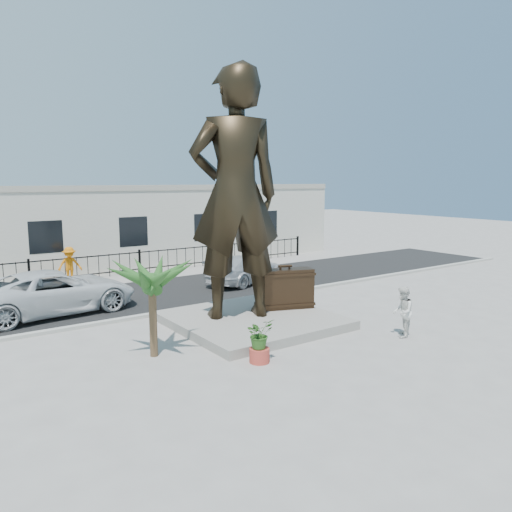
# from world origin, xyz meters

# --- Properties ---
(ground) EXTENTS (100.00, 100.00, 0.00)m
(ground) POSITION_xyz_m (0.00, 0.00, 0.00)
(ground) COLOR #9E9991
(ground) RESTS_ON ground
(street) EXTENTS (40.00, 7.00, 0.01)m
(street) POSITION_xyz_m (0.00, 8.00, 0.01)
(street) COLOR black
(street) RESTS_ON ground
(curb) EXTENTS (40.00, 0.25, 0.12)m
(curb) POSITION_xyz_m (0.00, 4.50, 0.06)
(curb) COLOR #A5A399
(curb) RESTS_ON ground
(far_sidewalk) EXTENTS (40.00, 2.50, 0.02)m
(far_sidewalk) POSITION_xyz_m (0.00, 12.00, 0.01)
(far_sidewalk) COLOR #9E9991
(far_sidewalk) RESTS_ON ground
(plinth) EXTENTS (5.20, 5.20, 0.30)m
(plinth) POSITION_xyz_m (-0.50, 1.50, 0.15)
(plinth) COLOR gray
(plinth) RESTS_ON ground
(fence) EXTENTS (22.00, 0.10, 1.20)m
(fence) POSITION_xyz_m (0.00, 12.80, 0.60)
(fence) COLOR black
(fence) RESTS_ON ground
(building) EXTENTS (28.00, 7.00, 4.40)m
(building) POSITION_xyz_m (0.00, 17.00, 2.20)
(building) COLOR silver
(building) RESTS_ON ground
(statue) EXTENTS (3.56, 2.91, 8.40)m
(statue) POSITION_xyz_m (-0.96, 1.87, 4.50)
(statue) COLOR black
(statue) RESTS_ON plinth
(suitcase) EXTENTS (2.17, 1.33, 1.46)m
(suitcase) POSITION_xyz_m (1.08, 1.70, 1.03)
(suitcase) COLOR black
(suitcase) RESTS_ON plinth
(tourist) EXTENTS (1.01, 0.96, 1.63)m
(tourist) POSITION_xyz_m (2.61, -2.40, 0.82)
(tourist) COLOR white
(tourist) RESTS_ON ground
(car_white) EXTENTS (6.13, 3.26, 1.64)m
(car_white) POSITION_xyz_m (-5.73, 6.96, 0.83)
(car_white) COLOR silver
(car_white) RESTS_ON street
(car_silver) EXTENTS (4.99, 3.20, 1.35)m
(car_silver) POSITION_xyz_m (3.33, 7.50, 0.68)
(car_silver) COLOR #AFB1B3
(car_silver) RESTS_ON street
(worker) EXTENTS (1.17, 0.72, 1.75)m
(worker) POSITION_xyz_m (-3.74, 12.38, 0.90)
(worker) COLOR orange
(worker) RESTS_ON far_sidewalk
(palm_tree) EXTENTS (1.80, 1.80, 3.20)m
(palm_tree) POSITION_xyz_m (-4.60, 0.53, 0.00)
(palm_tree) COLOR #224C1B
(palm_tree) RESTS_ON ground
(planter) EXTENTS (0.56, 0.56, 0.40)m
(planter) POSITION_xyz_m (-2.44, -1.61, 0.20)
(planter) COLOR #BA3D31
(planter) RESTS_ON ground
(shrub) EXTENTS (0.78, 0.69, 0.83)m
(shrub) POSITION_xyz_m (-2.44, -1.61, 0.82)
(shrub) COLOR #2D5B1D
(shrub) RESTS_ON planter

